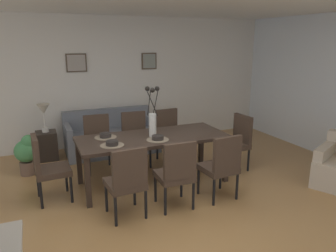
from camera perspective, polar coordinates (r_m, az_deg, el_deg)
name	(u,v)px	position (r m, az deg, el deg)	size (l,w,h in m)	color
ground_plane	(166,216)	(4.20, -0.37, -15.43)	(9.00, 9.00, 0.00)	#A87A47
back_wall_panel	(105,82)	(6.80, -11.05, 7.57)	(9.00, 0.10, 2.60)	silver
dining_table	(153,141)	(4.85, -2.68, -2.57)	(2.20, 0.91, 0.74)	#33261E
dining_chair_near_left	(127,179)	(3.96, -7.19, -9.23)	(0.47, 0.47, 0.92)	#3D2D23
dining_chair_near_right	(98,140)	(5.54, -12.16, -2.43)	(0.46, 0.46, 0.92)	#3D2D23
dining_chair_far_left	(176,171)	(4.15, 1.48, -7.95)	(0.45, 0.45, 0.92)	#3D2D23
dining_chair_far_right	(135,136)	(5.66, -5.74, -1.78)	(0.47, 0.47, 0.92)	#3D2D23
dining_chair_mid_left	(222,164)	(4.44, 9.38, -6.58)	(0.47, 0.47, 0.92)	#3D2D23
dining_chair_mid_right	(169,133)	(5.86, 0.23, -1.15)	(0.47, 0.47, 0.92)	#3D2D23
dining_chair_head_west	(46,165)	(4.63, -20.56, -6.48)	(0.47, 0.47, 0.92)	#3D2D23
dining_chair_head_east	(237,140)	(5.56, 11.95, -2.36)	(0.47, 0.47, 0.92)	#3D2D23
centerpiece_vase	(153,118)	(4.76, -2.73, 1.49)	(0.21, 0.23, 0.73)	silver
placemat_near_left	(112,145)	(4.46, -9.75, -3.35)	(0.32, 0.32, 0.01)	#7F705B
bowl_near_left	(112,143)	(4.45, -9.77, -2.89)	(0.17, 0.17, 0.07)	#2D2826
placemat_near_right	(106,137)	(4.85, -10.88, -1.95)	(0.32, 0.32, 0.01)	#7F705B
bowl_near_right	(105,135)	(4.84, -10.91, -1.53)	(0.17, 0.17, 0.07)	#2D2826
placemat_far_left	(158,140)	(4.65, -1.81, -2.41)	(0.32, 0.32, 0.01)	#7F705B
bowl_far_left	(158,137)	(4.64, -1.82, -1.97)	(0.17, 0.17, 0.07)	#2D2826
sofa	(112,137)	(6.47, -9.86, -1.97)	(1.74, 0.84, 0.80)	slate
side_table	(47,146)	(6.34, -20.44, -3.23)	(0.36, 0.36, 0.52)	black
table_lamp	(44,112)	(6.19, -20.95, 2.36)	(0.22, 0.22, 0.51)	beige
framed_picture_left	(76,63)	(6.61, -15.75, 10.60)	(0.39, 0.03, 0.35)	#473828
framed_picture_center	(149,61)	(6.96, -3.33, 11.29)	(0.32, 0.03, 0.34)	#473828
potted_plant	(27,153)	(5.70, -23.53, -4.31)	(0.36, 0.36, 0.67)	brown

